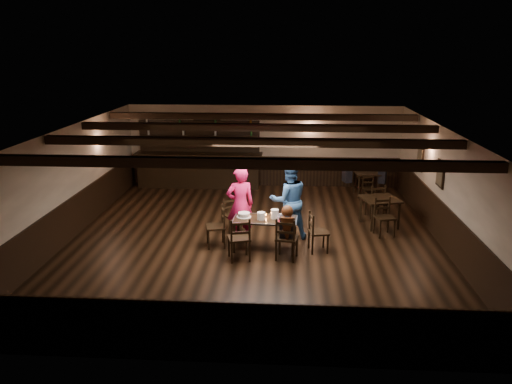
# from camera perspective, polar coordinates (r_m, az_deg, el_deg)

# --- Properties ---
(ground) EXTENTS (10.00, 10.00, 0.00)m
(ground) POSITION_cam_1_polar(r_m,az_deg,el_deg) (12.28, -0.23, -5.41)
(ground) COLOR black
(ground) RESTS_ON ground
(room_shell) EXTENTS (9.02, 10.02, 2.71)m
(room_shell) POSITION_cam_1_polar(r_m,az_deg,el_deg) (11.79, -0.19, 2.57)
(room_shell) COLOR beige
(room_shell) RESTS_ON ground
(dining_table) EXTENTS (1.51, 0.84, 0.75)m
(dining_table) POSITION_cam_1_polar(r_m,az_deg,el_deg) (11.47, 1.04, -3.49)
(dining_table) COLOR black
(dining_table) RESTS_ON ground
(chair_near_left) EXTENTS (0.57, 0.55, 0.99)m
(chair_near_left) POSITION_cam_1_polar(r_m,az_deg,el_deg) (10.89, -1.87, -5.06)
(chair_near_left) COLOR black
(chair_near_left) RESTS_ON ground
(chair_near_right) EXTENTS (0.54, 0.52, 0.98)m
(chair_near_right) POSITION_cam_1_polar(r_m,az_deg,el_deg) (10.93, 3.46, -5.02)
(chair_near_right) COLOR black
(chair_near_right) RESTS_ON ground
(chair_end_left) EXTENTS (0.52, 0.54, 0.97)m
(chair_end_left) POSITION_cam_1_polar(r_m,az_deg,el_deg) (11.72, -4.24, -3.58)
(chair_end_left) COLOR black
(chair_end_left) RESTS_ON ground
(chair_end_right) EXTENTS (0.49, 0.50, 0.93)m
(chair_end_right) POSITION_cam_1_polar(r_m,az_deg,el_deg) (11.47, 6.77, -4.22)
(chair_end_right) COLOR black
(chair_end_right) RESTS_ON ground
(chair_far_pushed) EXTENTS (0.53, 0.52, 0.83)m
(chair_far_pushed) POSITION_cam_1_polar(r_m,az_deg,el_deg) (12.74, -2.86, -2.29)
(chair_far_pushed) COLOR black
(chair_far_pushed) RESTS_ON ground
(woman_pink) EXTENTS (0.78, 0.63, 1.84)m
(woman_pink) POSITION_cam_1_polar(r_m,az_deg,el_deg) (11.88, -1.82, -1.48)
(woman_pink) COLOR #E41B55
(woman_pink) RESTS_ON ground
(man_blue) EXTENTS (1.09, 0.95, 1.93)m
(man_blue) POSITION_cam_1_polar(r_m,az_deg,el_deg) (12.09, 3.76, -0.95)
(man_blue) COLOR #274E82
(man_blue) RESTS_ON ground
(seated_person) EXTENTS (0.33, 0.50, 0.82)m
(seated_person) POSITION_cam_1_polar(r_m,az_deg,el_deg) (10.91, 3.58, -3.65)
(seated_person) COLOR black
(seated_person) RESTS_ON ground
(cake) EXTENTS (0.34, 0.34, 0.11)m
(cake) POSITION_cam_1_polar(r_m,az_deg,el_deg) (11.54, -1.39, -2.64)
(cake) COLOR white
(cake) RESTS_ON dining_table
(plate_stack_a) EXTENTS (0.18, 0.18, 0.17)m
(plate_stack_a) POSITION_cam_1_polar(r_m,az_deg,el_deg) (11.36, 0.59, -2.74)
(plate_stack_a) COLOR white
(plate_stack_a) RESTS_ON dining_table
(plate_stack_b) EXTENTS (0.18, 0.18, 0.21)m
(plate_stack_b) POSITION_cam_1_polar(r_m,az_deg,el_deg) (11.44, 2.15, -2.50)
(plate_stack_b) COLOR white
(plate_stack_b) RESTS_ON dining_table
(tea_light) EXTENTS (0.05, 0.05, 0.06)m
(tea_light) POSITION_cam_1_polar(r_m,az_deg,el_deg) (11.57, 1.13, -2.71)
(tea_light) COLOR #A5A8AD
(tea_light) RESTS_ON dining_table
(salt_shaker) EXTENTS (0.04, 0.04, 0.09)m
(salt_shaker) POSITION_cam_1_polar(r_m,az_deg,el_deg) (11.35, 2.54, -2.99)
(salt_shaker) COLOR silver
(salt_shaker) RESTS_ON dining_table
(pepper_shaker) EXTENTS (0.04, 0.04, 0.10)m
(pepper_shaker) POSITION_cam_1_polar(r_m,az_deg,el_deg) (11.33, 3.23, -3.02)
(pepper_shaker) COLOR #A5A8AD
(pepper_shaker) RESTS_ON dining_table
(drink_glass) EXTENTS (0.06, 0.06, 0.10)m
(drink_glass) POSITION_cam_1_polar(r_m,az_deg,el_deg) (11.49, 2.78, -2.72)
(drink_glass) COLOR silver
(drink_glass) RESTS_ON dining_table
(menu_red) EXTENTS (0.32, 0.24, 0.00)m
(menu_red) POSITION_cam_1_polar(r_m,az_deg,el_deg) (11.28, 3.34, -3.36)
(menu_red) COLOR maroon
(menu_red) RESTS_ON dining_table
(menu_blue) EXTENTS (0.37, 0.32, 0.00)m
(menu_blue) POSITION_cam_1_polar(r_m,az_deg,el_deg) (11.47, 3.62, -3.03)
(menu_blue) COLOR navy
(menu_blue) RESTS_ON dining_table
(bar_counter) EXTENTS (4.22, 0.70, 2.20)m
(bar_counter) POSITION_cam_1_polar(r_m,az_deg,el_deg) (16.81, -6.52, 3.06)
(bar_counter) COLOR black
(bar_counter) RESTS_ON ground
(back_table_a) EXTENTS (1.08, 1.08, 0.75)m
(back_table_a) POSITION_cam_1_polar(r_m,az_deg,el_deg) (13.38, 14.00, -1.10)
(back_table_a) COLOR black
(back_table_a) RESTS_ON ground
(back_table_b) EXTENTS (0.81, 0.81, 0.75)m
(back_table_b) POSITION_cam_1_polar(r_m,az_deg,el_deg) (16.05, 12.50, 1.84)
(back_table_b) COLOR black
(back_table_b) RESTS_ON ground
(bg_patron_left) EXTENTS (0.30, 0.39, 0.72)m
(bg_patron_left) POSITION_cam_1_polar(r_m,az_deg,el_deg) (15.80, 10.40, 2.40)
(bg_patron_left) COLOR black
(bg_patron_left) RESTS_ON ground
(bg_patron_right) EXTENTS (0.33, 0.42, 0.76)m
(bg_patron_right) POSITION_cam_1_polar(r_m,az_deg,el_deg) (15.94, 14.28, 2.38)
(bg_patron_right) COLOR black
(bg_patron_right) RESTS_ON ground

